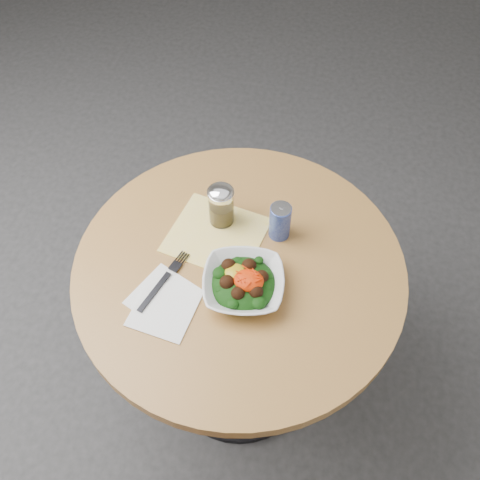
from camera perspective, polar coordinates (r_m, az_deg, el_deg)
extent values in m
plane|color=#2C2C2F|center=(2.11, -0.06, -14.13)|extent=(6.00, 6.00, 0.00)
cylinder|color=black|center=(2.09, -0.06, -13.97)|extent=(0.52, 0.52, 0.03)
cylinder|color=black|center=(1.78, -0.07, -9.73)|extent=(0.10, 0.10, 0.71)
cylinder|color=#C69147|center=(1.46, -0.08, -3.02)|extent=(0.90, 0.90, 0.04)
cube|color=yellow|center=(1.50, -2.55, 0.57)|extent=(0.29, 0.28, 0.00)
cube|color=white|center=(1.40, -8.12, -6.08)|extent=(0.20, 0.20, 0.00)
cube|color=white|center=(1.38, -8.11, -7.34)|extent=(0.17, 0.17, 0.00)
imported|color=silver|center=(1.38, 0.36, -4.71)|extent=(0.24, 0.24, 0.05)
ellipsoid|color=black|center=(1.38, 0.36, -4.75)|extent=(0.17, 0.17, 0.06)
ellipsoid|color=gold|center=(1.37, -0.51, -3.47)|extent=(0.05, 0.05, 0.02)
ellipsoid|color=#F13B05|center=(1.35, 0.94, -4.32)|extent=(0.08, 0.07, 0.03)
cube|color=black|center=(1.41, -9.13, -5.48)|extent=(0.06, 0.13, 0.00)
cube|color=black|center=(1.45, -6.58, -2.38)|extent=(0.05, 0.08, 0.00)
cylinder|color=silver|center=(1.49, -2.02, 3.50)|extent=(0.07, 0.07, 0.11)
cylinder|color=#997F47|center=(1.51, -1.99, 2.92)|extent=(0.06, 0.06, 0.06)
cylinder|color=white|center=(1.45, -2.08, 5.00)|extent=(0.07, 0.07, 0.01)
ellipsoid|color=white|center=(1.44, -2.09, 5.17)|extent=(0.07, 0.07, 0.03)
cylinder|color=#0D1B96|center=(1.46, 4.28, 1.98)|extent=(0.06, 0.06, 0.11)
cylinder|color=silver|center=(1.42, 4.42, 3.39)|extent=(0.06, 0.06, 0.00)
cube|color=silver|center=(1.42, 4.55, 3.64)|extent=(0.02, 0.02, 0.00)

